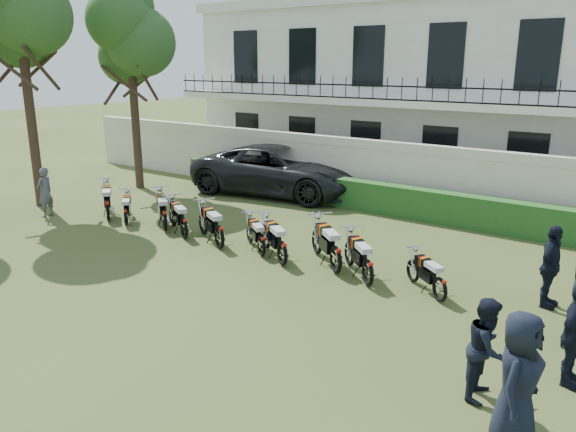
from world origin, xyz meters
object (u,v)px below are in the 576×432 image
motorcycle_5 (261,241)px  suv (279,170)px  inspector (45,192)px  motorcycle_4 (219,231)px  motorcycle_7 (336,253)px  officer_2 (575,335)px  officer_1 (487,348)px  officer_0 (518,381)px  officer_5 (550,267)px  tree_west_near (130,35)px  motorcycle_9 (440,284)px  motorcycle_1 (126,213)px  motorcycle_3 (184,223)px  motorcycle_6 (282,247)px  motorcycle_2 (164,215)px  tree_west_mid (18,5)px  motorcycle_8 (368,266)px  motorcycle_0 (107,205)px

motorcycle_5 → suv: bearing=68.8°
inspector → motorcycle_4: bearing=83.6°
motorcycle_7 → officer_2: size_ratio=1.01×
inspector → officer_1: 14.96m
officer_0 → officer_5: bearing=9.4°
tree_west_near → suv: (5.22, 2.38, -4.96)m
tree_west_near → motorcycle_9: tree_west_near is taller
motorcycle_4 → officer_2: size_ratio=1.10×
motorcycle_1 → motorcycle_5: bearing=-44.5°
motorcycle_3 → motorcycle_9: motorcycle_3 is taller
suv → officer_0: (11.28, -9.88, 0.02)m
officer_1 → officer_2: officer_2 is taller
motorcycle_3 → motorcycle_6: motorcycle_6 is taller
motorcycle_6 → motorcycle_7: motorcycle_7 is taller
motorcycle_5 → suv: 7.22m
motorcycle_2 → inspector: (-4.45, -1.09, 0.29)m
motorcycle_6 → officer_0: officer_0 is taller
tree_west_mid → motorcycle_7: tree_west_mid is taller
motorcycle_5 → motorcycle_8: (3.19, -0.16, 0.05)m
motorcycle_4 → inspector: 6.93m
motorcycle_2 → motorcycle_5: 3.72m
motorcycle_1 → motorcycle_5: size_ratio=0.92×
officer_0 → motorcycle_0: bearing=77.1°
motorcycle_7 → officer_0: 6.47m
motorcycle_9 → motorcycle_1: bearing=128.8°
officer_5 → motorcycle_6: bearing=105.4°
motorcycle_3 → motorcycle_6: bearing=-62.5°
tree_west_near → motorcycle_4: 10.28m
motorcycle_2 → motorcycle_3: motorcycle_2 is taller
motorcycle_9 → officer_5: officer_5 is taller
officer_0 → officer_1: 1.13m
officer_1 → officer_2: size_ratio=0.94×
tree_west_near → motorcycle_6: bearing=-21.2°
tree_west_near → motorcycle_2: 8.46m
tree_west_near → motorcycle_5: bearing=-21.7°
tree_west_mid → motorcycle_4: size_ratio=4.75×
motorcycle_8 → officer_0: size_ratio=0.80×
tree_west_near → motorcycle_8: 14.02m
motorcycle_0 → motorcycle_6: 6.87m
officer_2 → motorcycle_0: bearing=92.8°
motorcycle_1 → motorcycle_6: (5.95, 0.04, 0.06)m
tree_west_mid → motorcycle_2: tree_west_mid is taller
motorcycle_1 → motorcycle_6: size_ratio=0.79×
inspector → officer_0: bearing=66.2°
motorcycle_7 → inspector: size_ratio=1.06×
motorcycle_9 → inspector: bearing=131.8°
motorcycle_3 → motorcycle_8: bearing=-61.0°
motorcycle_6 → motorcycle_9: (3.97, 0.21, -0.08)m
suv → inspector: 8.24m
motorcycle_8 → motorcycle_9: size_ratio=1.09×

